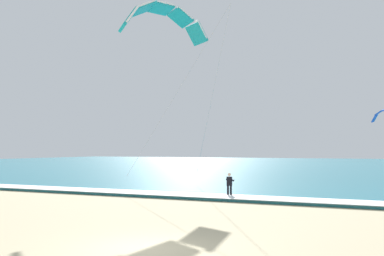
{
  "coord_description": "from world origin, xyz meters",
  "views": [
    {
      "loc": [
        7.22,
        -12.64,
        3.29
      ],
      "look_at": [
        -5.84,
        17.02,
        4.84
      ],
      "focal_mm": 40.59,
      "sensor_mm": 36.0,
      "label": 1
    }
  ],
  "objects": [
    {
      "name": "surfboard",
      "position": [
        -2.18,
        14.88,
        0.03
      ],
      "size": [
        0.55,
        1.43,
        0.09
      ],
      "color": "#239EC6",
      "rests_on": "ground"
    },
    {
      "name": "ground_plane",
      "position": [
        0.0,
        0.0,
        0.0
      ],
      "size": [
        200.0,
        200.0,
        0.0
      ],
      "primitive_type": "plane",
      "color": "#C6B78E"
    },
    {
      "name": "sea",
      "position": [
        0.0,
        73.02,
        0.1
      ],
      "size": [
        200.0,
        120.0,
        0.2
      ],
      "primitive_type": "cube",
      "color": "teal",
      "rests_on": "ground"
    },
    {
      "name": "surf_foam",
      "position": [
        0.0,
        14.02,
        0.22
      ],
      "size": [
        200.0,
        2.49,
        0.04
      ],
      "primitive_type": "cube",
      "color": "white",
      "rests_on": "sea"
    },
    {
      "name": "kite_primary",
      "position": [
        -9.23,
        18.8,
        14.14
      ],
      "size": [
        9.48,
        7.71,
        14.17
      ],
      "color": "teal"
    },
    {
      "name": "kitesurfer",
      "position": [
        -2.18,
        14.9,
        0.94
      ],
      "size": [
        0.55,
        0.54,
        1.69
      ],
      "color": "black",
      "rests_on": "ground"
    }
  ]
}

